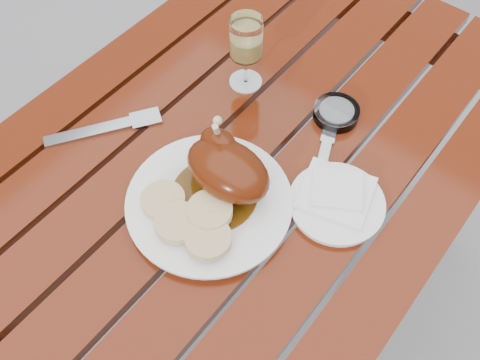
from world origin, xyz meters
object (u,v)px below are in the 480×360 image
object	(u,v)px
side_plate	(336,204)
ashtray	(336,113)
dinner_plate	(209,203)
table	(247,233)
wine_glass	(246,53)

from	to	relation	value
side_plate	ashtray	bearing A→B (deg)	123.45
dinner_plate	ashtray	size ratio (longest dim) A/B	3.24
side_plate	dinner_plate	bearing A→B (deg)	-141.02
table	side_plate	xyz separation A→B (m)	(0.21, -0.02, 0.38)
dinner_plate	wine_glass	size ratio (longest dim) A/B	1.83
side_plate	table	bearing A→B (deg)	174.72
wine_glass	ashtray	distance (m)	0.21
side_plate	ashtray	xyz separation A→B (m)	(-0.11, 0.17, 0.00)
side_plate	ashtray	world-z (taller)	ashtray
dinner_plate	table	bearing A→B (deg)	103.38
dinner_plate	wine_glass	distance (m)	0.31
table	dinner_plate	world-z (taller)	dinner_plate
wine_glass	ashtray	bearing A→B (deg)	11.11
table	wine_glass	distance (m)	0.48
dinner_plate	side_plate	size ratio (longest dim) A/B	1.72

